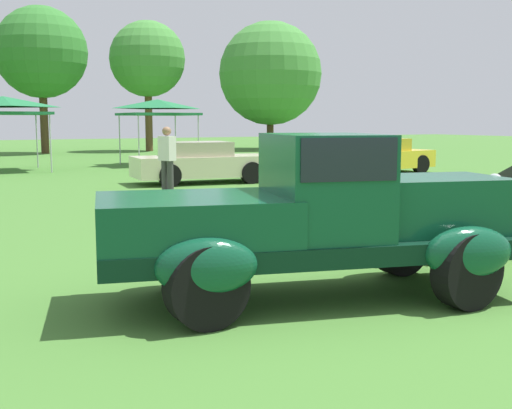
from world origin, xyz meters
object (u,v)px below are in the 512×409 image
at_px(spectator_near_truck, 167,158).
at_px(show_car_yellow, 382,156).
at_px(neighbor_convertible, 505,206).
at_px(feature_pickup_truck, 316,216).
at_px(show_car_cream, 202,163).
at_px(canopy_tent_center_field, 3,104).
at_px(canopy_tent_right_field, 158,106).

bearing_deg(spectator_near_truck, show_car_yellow, 16.30).
distance_m(neighbor_convertible, show_car_yellow, 12.98).
distance_m(feature_pickup_truck, neighbor_convertible, 4.20).
distance_m(show_car_cream, canopy_tent_center_field, 8.90).
bearing_deg(neighbor_convertible, canopy_tent_right_field, 85.39).
height_order(feature_pickup_truck, canopy_tent_center_field, canopy_tent_center_field).
height_order(show_car_cream, show_car_yellow, same).
bearing_deg(show_car_cream, canopy_tent_center_field, 120.94).
bearing_deg(canopy_tent_center_field, canopy_tent_right_field, 5.22).
distance_m(neighbor_convertible, spectator_near_truck, 8.66).
bearing_deg(canopy_tent_right_field, spectator_near_truck, -108.97).
relative_size(show_car_yellow, canopy_tent_center_field, 1.35).
relative_size(feature_pickup_truck, canopy_tent_center_field, 1.53).
distance_m(show_car_cream, spectator_near_truck, 3.24).
height_order(feature_pickup_truck, neighbor_convertible, feature_pickup_truck).
relative_size(canopy_tent_center_field, canopy_tent_right_field, 1.06).
xyz_separation_m(feature_pickup_truck, neighbor_convertible, (4.06, 1.04, -0.29)).
height_order(show_car_yellow, canopy_tent_right_field, canopy_tent_right_field).
xyz_separation_m(feature_pickup_truck, spectator_near_truck, (1.97, 9.44, 0.05)).
bearing_deg(spectator_near_truck, neighbor_convertible, -76.02).
relative_size(neighbor_convertible, show_car_yellow, 1.11).
distance_m(spectator_near_truck, canopy_tent_center_field, 10.37).
bearing_deg(show_car_cream, spectator_near_truck, -129.27).
bearing_deg(show_car_cream, feature_pickup_truck, -108.58).
bearing_deg(feature_pickup_truck, canopy_tent_right_field, 74.36).
relative_size(feature_pickup_truck, show_car_cream, 1.08).
bearing_deg(feature_pickup_truck, show_car_cream, 71.42).
distance_m(feature_pickup_truck, show_car_cream, 12.59).
xyz_separation_m(feature_pickup_truck, show_car_cream, (4.01, 11.93, -0.27)).
height_order(canopy_tent_center_field, canopy_tent_right_field, same).
relative_size(neighbor_convertible, canopy_tent_right_field, 1.60).
height_order(feature_pickup_truck, show_car_cream, feature_pickup_truck).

